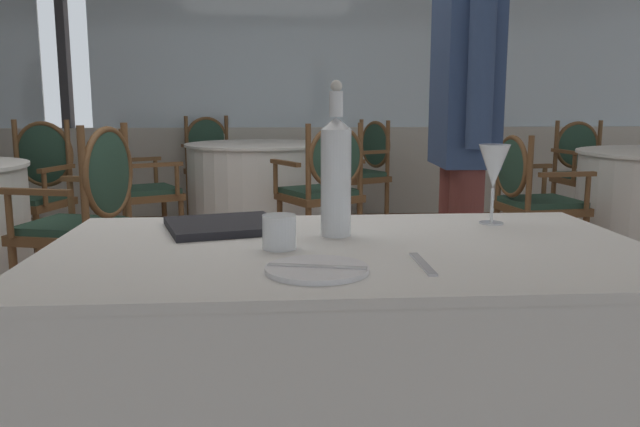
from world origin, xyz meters
The scene contains 20 objects.
ground_plane centered at (0.00, 0.00, 0.00)m, with size 15.29×15.29×0.00m, color brown.
window_wall_far centered at (0.00, 3.39, 1.11)m, with size 11.76×0.14×2.78m.
foreground_table centered at (0.24, -1.52, 0.38)m, with size 1.37×0.81×0.77m.
side_plate centered at (0.15, -1.75, 0.77)m, with size 0.20×0.20×0.01m, color white.
butter_knife centered at (0.15, -1.75, 0.78)m, with size 0.19×0.02×0.00m, color silver.
dinner_fork centered at (0.37, -1.71, 0.77)m, with size 0.18×0.02×0.00m, color silver.
water_bottle centered at (0.22, -1.41, 0.92)m, with size 0.07×0.07×0.37m.
wine_glass centered at (0.65, -1.28, 0.92)m, with size 0.08×0.08×0.21m.
water_tumbler centered at (0.08, -1.55, 0.81)m, with size 0.08×0.08×0.08m, color white.
menu_book centered at (-0.06, -1.31, 0.78)m, with size 0.28×0.26×0.02m, color black.
dining_chair_0_0 centered at (-0.85, 0.27, 0.58)m, with size 0.57×0.62×0.99m.
dining_chair_0_1 centered at (-1.54, 1.50, 0.56)m, with size 0.62×0.57×0.97m.
background_table_1 centered at (-0.04, 2.23, 0.38)m, with size 1.18×1.18×0.77m.
dining_chair_1_0 centered at (-0.94, 1.77, 0.53)m, with size 0.62×0.64×0.91m.
dining_chair_1_1 centered at (0.42, 1.33, 0.57)m, with size 0.64×0.62×0.96m.
dining_chair_1_2 centered at (0.87, 2.69, 0.55)m, with size 0.62×0.64×0.94m.
dining_chair_1_3 centered at (-0.50, 3.14, 0.57)m, with size 0.64×0.62×0.97m.
dining_chair_3_0 centered at (1.70, 1.02, 0.53)m, with size 0.52×0.58×0.90m.
dining_chair_3_3 centered at (2.65, 2.23, 0.56)m, with size 0.58×0.52×0.94m.
diner_person_0 centered at (0.79, -0.52, 1.00)m, with size 0.22×0.53×1.74m.
Camera 1 is at (0.07, -2.96, 1.09)m, focal length 36.31 mm.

